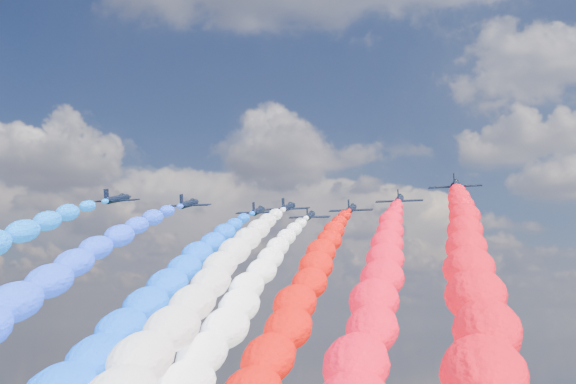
# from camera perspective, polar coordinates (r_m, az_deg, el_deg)

# --- Properties ---
(jet_0) EXTENTS (10.01, 13.42, 5.89)m
(jet_0) POSITION_cam_1_polar(r_m,az_deg,el_deg) (151.58, -13.31, -0.54)
(jet_0) COLOR black
(jet_1) EXTENTS (9.58, 13.12, 5.89)m
(jet_1) POSITION_cam_1_polar(r_m,az_deg,el_deg) (154.91, -7.81, -0.93)
(jet_1) COLOR black
(trail_1) EXTENTS (7.06, 99.04, 44.93)m
(trail_1) POSITION_cam_1_polar(r_m,az_deg,el_deg) (106.18, -17.44, -7.29)
(trail_1) COLOR #2049FF
(jet_2) EXTENTS (9.91, 13.35, 5.89)m
(jet_2) POSITION_cam_1_polar(r_m,az_deg,el_deg) (163.40, -2.37, -1.51)
(jet_2) COLOR black
(trail_2) EXTENTS (7.06, 99.04, 44.93)m
(trail_2) POSITION_cam_1_polar(r_m,az_deg,el_deg) (112.61, -8.90, -7.78)
(trail_2) COLOR #0A53FF
(jet_3) EXTENTS (9.84, 13.30, 5.89)m
(jet_3) POSITION_cam_1_polar(r_m,az_deg,el_deg) (158.01, 0.00, -1.21)
(jet_3) COLOR black
(trail_3) EXTENTS (7.06, 99.04, 44.93)m
(trail_3) POSITION_cam_1_polar(r_m,az_deg,el_deg) (106.48, -5.71, -7.71)
(trail_3) COLOR silver
(jet_4) EXTENTS (10.06, 13.46, 5.89)m
(jet_4) POSITION_cam_1_polar(r_m,az_deg,el_deg) (170.30, 1.74, -1.87)
(jet_4) COLOR black
(trail_4) EXTENTS (7.06, 99.04, 44.93)m
(trail_4) POSITION_cam_1_polar(r_m,az_deg,el_deg) (118.44, -2.61, -8.01)
(trail_4) COLOR white
(jet_5) EXTENTS (9.58, 13.12, 5.89)m
(jet_5) POSITION_cam_1_polar(r_m,az_deg,el_deg) (160.63, 5.01, -1.32)
(jet_5) COLOR black
(trail_5) EXTENTS (7.06, 99.04, 44.93)m
(trail_5) POSITION_cam_1_polar(r_m,az_deg,el_deg) (108.05, 1.88, -7.80)
(trail_5) COLOR red
(jet_6) EXTENTS (9.56, 13.10, 5.89)m
(jet_6) POSITION_cam_1_polar(r_m,az_deg,el_deg) (149.65, 8.76, -0.57)
(jet_6) COLOR black
(trail_6) EXTENTS (7.06, 99.04, 44.93)m
(trail_6) POSITION_cam_1_polar(r_m,az_deg,el_deg) (96.52, 7.38, -7.41)
(trail_6) COLOR #F90B23
(jet_7) EXTENTS (10.38, 13.69, 5.89)m
(jet_7) POSITION_cam_1_polar(r_m,az_deg,el_deg) (135.84, 13.04, 0.56)
(jet_7) COLOR black
(trail_7) EXTENTS (7.06, 99.04, 44.93)m
(trail_7) POSITION_cam_1_polar(r_m,az_deg,el_deg) (82.44, 14.24, -6.70)
(trail_7) COLOR red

